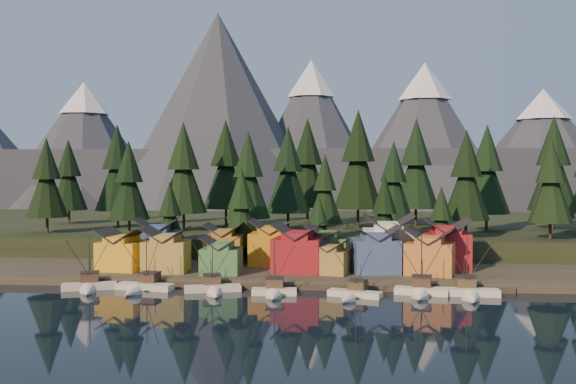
# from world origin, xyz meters

# --- Properties ---
(ground) EXTENTS (500.00, 500.00, 0.00)m
(ground) POSITION_xyz_m (0.00, 0.00, 0.00)
(ground) COLOR black
(ground) RESTS_ON ground
(shore_strip) EXTENTS (400.00, 50.00, 1.50)m
(shore_strip) POSITION_xyz_m (0.00, 40.00, 0.75)
(shore_strip) COLOR #353126
(shore_strip) RESTS_ON ground
(hillside) EXTENTS (420.00, 100.00, 6.00)m
(hillside) POSITION_xyz_m (0.00, 90.00, 3.00)
(hillside) COLOR black
(hillside) RESTS_ON ground
(dock) EXTENTS (80.00, 4.00, 1.00)m
(dock) POSITION_xyz_m (0.00, 16.50, 0.50)
(dock) COLOR #473E33
(dock) RESTS_ON ground
(mountain_ridge) EXTENTS (560.00, 190.00, 90.00)m
(mountain_ridge) POSITION_xyz_m (-4.20, 213.59, 26.06)
(mountain_ridge) COLOR #444A57
(mountain_ridge) RESTS_ON ground
(boat_0) EXTENTS (10.09, 10.53, 11.00)m
(boat_0) POSITION_xyz_m (-34.70, 11.00, 2.07)
(boat_0) COLOR beige
(boat_0) RESTS_ON ground
(boat_1) EXTENTS (10.76, 11.44, 10.88)m
(boat_1) POSITION_xyz_m (-25.15, 11.32, 1.95)
(boat_1) COLOR beige
(boat_1) RESTS_ON ground
(boat_2) EXTENTS (10.47, 10.93, 10.50)m
(boat_2) POSITION_xyz_m (-12.27, 10.86, 1.88)
(boat_2) COLOR beige
(boat_2) RESTS_ON ground
(boat_3) EXTENTS (8.00, 8.63, 10.38)m
(boat_3) POSITION_xyz_m (-1.42, 9.14, 2.10)
(boat_3) COLOR silver
(boat_3) RESTS_ON ground
(boat_4) EXTENTS (9.63, 10.01, 9.87)m
(boat_4) POSITION_xyz_m (11.92, 8.43, 1.79)
(boat_4) COLOR beige
(boat_4) RESTS_ON ground
(boat_5) EXTENTS (9.62, 10.18, 11.27)m
(boat_5) POSITION_xyz_m (23.43, 11.40, 2.19)
(boat_5) COLOR silver
(boat_5) RESTS_ON ground
(boat_6) EXTENTS (11.07, 11.97, 11.28)m
(boat_6) POSITION_xyz_m (31.27, 10.96, 2.01)
(boat_6) COLOR silver
(boat_6) RESTS_ON ground
(house_front_0) EXTENTS (9.24, 8.85, 8.24)m
(house_front_0) POSITION_xyz_m (-33.50, 24.60, 5.83)
(house_front_0) COLOR gold
(house_front_0) RESTS_ON shore_strip
(house_front_1) EXTENTS (8.64, 8.32, 8.66)m
(house_front_1) POSITION_xyz_m (-24.21, 23.57, 6.05)
(house_front_1) COLOR #AF903E
(house_front_1) RESTS_ON shore_strip
(house_front_2) EXTENTS (7.36, 7.42, 7.17)m
(house_front_2) POSITION_xyz_m (-13.08, 22.32, 5.27)
(house_front_2) COLOR #427A42
(house_front_2) RESTS_ON shore_strip
(house_front_3) EXTENTS (10.14, 9.75, 9.49)m
(house_front_3) POSITION_xyz_m (1.40, 25.73, 6.49)
(house_front_3) COLOR maroon
(house_front_3) RESTS_ON shore_strip
(house_front_4) EXTENTS (7.72, 8.10, 6.50)m
(house_front_4) POSITION_xyz_m (7.94, 24.08, 4.91)
(house_front_4) COLOR olive
(house_front_4) RESTS_ON shore_strip
(house_front_5) EXTENTS (9.74, 9.05, 9.24)m
(house_front_5) POSITION_xyz_m (16.45, 26.04, 6.35)
(house_front_5) COLOR #395287
(house_front_5) RESTS_ON shore_strip
(house_front_6) EXTENTS (10.66, 10.32, 8.83)m
(house_front_6) POSITION_xyz_m (26.72, 24.98, 6.14)
(house_front_6) COLOR #C67233
(house_front_6) RESTS_ON shore_strip
(house_back_0) EXTENTS (10.01, 9.71, 9.60)m
(house_back_0) POSITION_xyz_m (-29.14, 34.04, 6.54)
(house_back_0) COLOR #354B7E
(house_back_0) RESTS_ON shore_strip
(house_back_1) EXTENTS (7.99, 8.09, 8.61)m
(house_back_1) POSITION_xyz_m (-14.79, 33.77, 6.02)
(house_back_1) COLOR olive
(house_back_1) RESTS_ON shore_strip
(house_back_2) EXTENTS (9.00, 8.27, 9.53)m
(house_back_2) POSITION_xyz_m (-4.73, 34.21, 6.50)
(house_back_2) COLOR #BE871A
(house_back_2) RESTS_ON shore_strip
(house_back_3) EXTENTS (9.23, 8.39, 8.66)m
(house_back_3) POSITION_xyz_m (6.88, 32.75, 6.05)
(house_back_3) COLOR #476C3A
(house_back_3) RESTS_ON shore_strip
(house_back_4) EXTENTS (10.13, 9.74, 10.93)m
(house_back_4) POSITION_xyz_m (19.24, 32.12, 7.24)
(house_back_4) COLOR silver
(house_back_4) RESTS_ON shore_strip
(house_back_5) EXTENTS (9.28, 9.39, 10.12)m
(house_back_5) POSITION_xyz_m (30.68, 31.32, 6.81)
(house_back_5) COLOR #A41925
(house_back_5) RESTS_ON shore_strip
(tree_hill_0) EXTENTS (10.03, 10.03, 23.36)m
(tree_hill_0) POSITION_xyz_m (-62.00, 52.00, 18.77)
(tree_hill_0) COLOR #332319
(tree_hill_0) RESTS_ON hillside
(tree_hill_1) EXTENTS (11.87, 11.87, 27.65)m
(tree_hill_1) POSITION_xyz_m (-50.00, 68.00, 21.12)
(tree_hill_1) COLOR #332319
(tree_hill_1) RESTS_ON hillside
(tree_hill_2) EXTENTS (9.57, 9.57, 22.30)m
(tree_hill_2) POSITION_xyz_m (-40.00, 48.00, 18.18)
(tree_hill_2) COLOR #332319
(tree_hill_2) RESTS_ON hillside
(tree_hill_3) EXTENTS (11.83, 11.83, 27.57)m
(tree_hill_3) POSITION_xyz_m (-30.00, 60.00, 21.07)
(tree_hill_3) COLOR #332319
(tree_hill_3) RESTS_ON hillside
(tree_hill_4) EXTENTS (12.51, 12.51, 29.14)m
(tree_hill_4) POSITION_xyz_m (-22.00, 75.00, 21.93)
(tree_hill_4) COLOR #332319
(tree_hill_4) RESTS_ON hillside
(tree_hill_5) EXTENTS (10.51, 10.51, 24.49)m
(tree_hill_5) POSITION_xyz_m (-12.00, 50.00, 19.39)
(tree_hill_5) COLOR #332319
(tree_hill_5) RESTS_ON hillside
(tree_hill_6) EXTENTS (11.44, 11.44, 26.65)m
(tree_hill_6) POSITION_xyz_m (-4.00, 65.00, 20.57)
(tree_hill_6) COLOR #332319
(tree_hill_6) RESTS_ON hillside
(tree_hill_7) EXTENTS (8.18, 8.18, 19.05)m
(tree_hill_7) POSITION_xyz_m (6.00, 48.00, 16.41)
(tree_hill_7) COLOR #332319
(tree_hill_7) RESTS_ON hillside
(tree_hill_8) EXTENTS (13.46, 13.46, 31.36)m
(tree_hill_8) POSITION_xyz_m (14.00, 72.00, 23.15)
(tree_hill_8) COLOR #332319
(tree_hill_8) RESTS_ON hillside
(tree_hill_9) EXTENTS (9.55, 9.55, 22.24)m
(tree_hill_9) POSITION_xyz_m (22.00, 55.00, 18.16)
(tree_hill_9) COLOR #332319
(tree_hill_9) RESTS_ON hillside
(tree_hill_10) EXTENTS (12.70, 12.70, 29.58)m
(tree_hill_10) POSITION_xyz_m (30.00, 80.00, 22.17)
(tree_hill_10) COLOR #332319
(tree_hill_10) RESTS_ON hillside
(tree_hill_11) EXTENTS (10.54, 10.54, 24.56)m
(tree_hill_11) POSITION_xyz_m (38.00, 50.00, 19.42)
(tree_hill_11) COLOR #332319
(tree_hill_11) RESTS_ON hillside
(tree_hill_12) EXTENTS (11.52, 11.52, 26.83)m
(tree_hill_12) POSITION_xyz_m (46.00, 66.00, 20.67)
(tree_hill_12) COLOR #332319
(tree_hill_12) RESTS_ON hillside
(tree_hill_13) EXTENTS (9.61, 9.61, 22.39)m
(tree_hill_13) POSITION_xyz_m (56.00, 48.00, 18.24)
(tree_hill_13) COLOR #332319
(tree_hill_13) RESTS_ON hillside
(tree_hill_14) EXTENTS (12.62, 12.62, 29.40)m
(tree_hill_14) POSITION_xyz_m (64.00, 72.00, 22.08)
(tree_hill_14) COLOR #332319
(tree_hill_14) RESTS_ON hillside
(tree_hill_15) EXTENTS (12.89, 12.89, 30.02)m
(tree_hill_15) POSITION_xyz_m (0.00, 82.00, 22.41)
(tree_hill_15) COLOR #332319
(tree_hill_15) RESTS_ON hillside
(tree_hill_16) EXTENTS (10.37, 10.37, 24.15)m
(tree_hill_16) POSITION_xyz_m (-68.00, 78.00, 19.20)
(tree_hill_16) COLOR #332319
(tree_hill_16) RESTS_ON hillside
(tree_shore_0) EXTENTS (7.46, 7.46, 17.38)m
(tree_shore_0) POSITION_xyz_m (-28.00, 40.00, 10.99)
(tree_shore_0) COLOR #332319
(tree_shore_0) RESTS_ON shore_strip
(tree_shore_1) EXTENTS (8.81, 8.81, 20.52)m
(tree_shore_1) POSITION_xyz_m (-12.00, 40.00, 12.71)
(tree_shore_1) COLOR #332319
(tree_shore_1) RESTS_ON shore_strip
(tree_shore_2) EXTENTS (6.11, 6.11, 14.22)m
(tree_shore_2) POSITION_xyz_m (5.00, 40.00, 9.26)
(tree_shore_2) COLOR #332319
(tree_shore_2) RESTS_ON shore_strip
(tree_shore_3) EXTENTS (8.09, 8.09, 18.85)m
(tree_shore_3) POSITION_xyz_m (19.00, 40.00, 11.80)
(tree_shore_3) COLOR #332319
(tree_shore_3) RESTS_ON shore_strip
(tree_shore_4) EXTENTS (7.07, 7.07, 16.47)m
(tree_shore_4) POSITION_xyz_m (31.00, 40.00, 10.50)
(tree_shore_4) COLOR #332319
(tree_shore_4) RESTS_ON shore_strip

